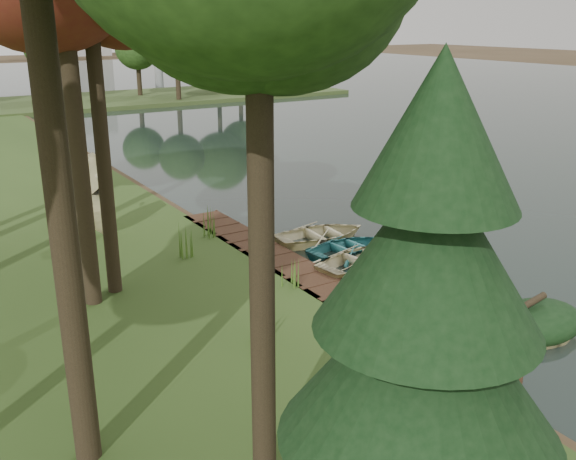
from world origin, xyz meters
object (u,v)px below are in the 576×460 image
boardwalk (304,277)px  rowboat_2 (449,293)px  rowboat_0 (532,330)px  rowboat_1 (491,319)px  stored_rowboat (101,227)px  pine_tree (427,296)px

boardwalk → rowboat_2: bearing=-55.8°
boardwalk → rowboat_2: 4.70m
rowboat_0 → rowboat_1: size_ratio=0.91×
rowboat_2 → stored_rowboat: 13.32m
rowboat_2 → rowboat_1: bearing=166.6°
boardwalk → rowboat_2: size_ratio=4.52×
rowboat_0 → stored_rowboat: stored_rowboat is taller
rowboat_1 → boardwalk: bearing=41.8°
boardwalk → stored_rowboat: stored_rowboat is taller
rowboat_0 → rowboat_1: (-0.46, 0.98, 0.03)m
boardwalk → rowboat_0: rowboat_0 is taller
rowboat_2 → pine_tree: 11.54m
stored_rowboat → rowboat_2: bearing=-144.1°
boardwalk → stored_rowboat: 8.64m
stored_rowboat → pine_tree: bearing=-179.2°
boardwalk → rowboat_1: size_ratio=4.88×
rowboat_0 → boardwalk: bearing=45.4°
rowboat_0 → rowboat_1: rowboat_1 is taller
boardwalk → rowboat_2: rowboat_2 is taller
rowboat_1 → pine_tree: size_ratio=0.43×
pine_tree → rowboat_1: bearing=33.6°
boardwalk → stored_rowboat: (-4.45, 7.39, 0.48)m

